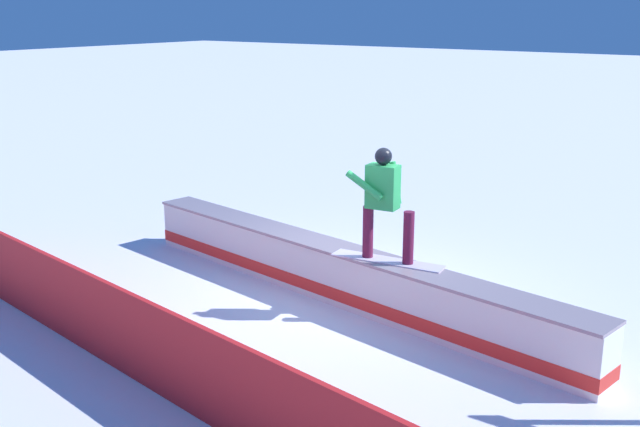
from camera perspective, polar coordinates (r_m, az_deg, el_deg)
The scene contains 4 objects.
ground_plane at distance 10.76m, azimuth 1.50°, elevation -6.45°, with size 120.00×120.00×0.00m, color white.
grind_box at distance 10.63m, azimuth 1.52°, elevation -4.70°, with size 7.75×1.78×0.77m.
snowboarder at distance 9.77m, azimuth 4.82°, elevation 0.99°, with size 1.54×0.51×1.49m.
safety_fence at distance 8.22m, azimuth -11.79°, elevation -10.07°, with size 12.25×0.06×1.01m, color red.
Camera 1 is at (-5.55, 8.31, 3.97)m, focal length 42.82 mm.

